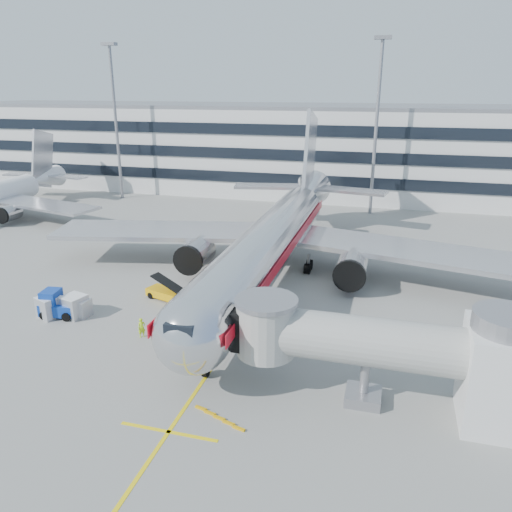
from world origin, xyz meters
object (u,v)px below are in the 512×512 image
(ramp_worker, at_px, (142,328))
(belt_loader, at_px, (169,293))
(main_jet, at_px, (275,237))
(cargo_container_right, at_px, (81,308))
(cargo_container_front, at_px, (50,307))
(cargo_container_left, at_px, (74,306))
(baggage_tug, at_px, (57,305))

(ramp_worker, bearing_deg, belt_loader, 56.23)
(main_jet, distance_m, cargo_container_right, 19.72)
(main_jet, bearing_deg, belt_loader, -132.96)
(main_jet, relative_size, belt_loader, 10.72)
(cargo_container_right, xyz_separation_m, ramp_worker, (6.83, -2.04, 0.05))
(belt_loader, distance_m, cargo_container_front, 10.21)
(main_jet, height_order, cargo_container_front, main_jet)
(belt_loader, height_order, cargo_container_right, belt_loader)
(cargo_container_left, xyz_separation_m, cargo_container_front, (-2.02, -0.59, -0.03))
(main_jet, relative_size, cargo_container_right, 34.09)
(cargo_container_left, distance_m, cargo_container_right, 0.57)
(cargo_container_left, xyz_separation_m, ramp_worker, (7.33, -1.85, -0.15))
(cargo_container_right, bearing_deg, main_jet, 45.06)
(belt_loader, relative_size, ramp_worker, 2.97)
(cargo_container_front, height_order, ramp_worker, cargo_container_front)
(cargo_container_right, bearing_deg, cargo_container_front, -162.66)
(cargo_container_right, bearing_deg, ramp_worker, -16.65)
(baggage_tug, height_order, cargo_container_left, baggage_tug)
(main_jet, xyz_separation_m, cargo_container_front, (-16.23, -14.52, -3.31))
(baggage_tug, distance_m, cargo_container_left, 1.48)
(cargo_container_left, relative_size, cargo_container_right, 1.45)
(belt_loader, bearing_deg, main_jet, 47.04)
(baggage_tug, relative_size, cargo_container_left, 1.54)
(main_jet, relative_size, cargo_container_left, 23.54)
(cargo_container_left, bearing_deg, belt_loader, 40.73)
(belt_loader, bearing_deg, cargo_container_front, -144.13)
(cargo_container_front, distance_m, ramp_worker, 9.43)
(cargo_container_left, bearing_deg, cargo_container_right, 20.89)
(baggage_tug, height_order, cargo_container_right, baggage_tug)
(cargo_container_front, bearing_deg, ramp_worker, -7.66)
(cargo_container_left, bearing_deg, main_jet, 44.43)
(main_jet, relative_size, baggage_tug, 15.30)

